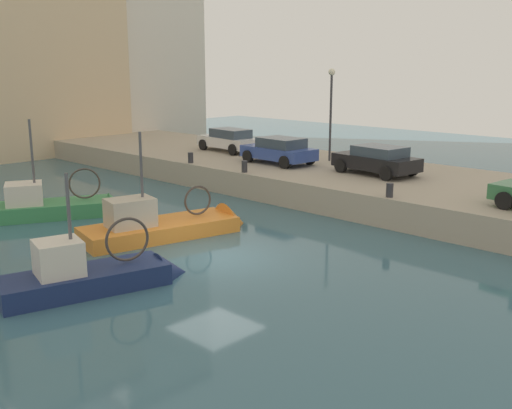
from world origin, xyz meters
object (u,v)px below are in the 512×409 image
Objects in this scene: fishing_boat_orange at (170,232)px; mooring_bollard_mid at (245,167)px; fishing_boat_green at (61,212)px; parked_car_blue at (279,150)px; mooring_bollard_south at (390,190)px; quay_streetlamp at (331,99)px; mooring_bollard_north at (191,158)px; parked_car_white at (229,140)px; fishing_boat_navy at (96,284)px; parked_car_black at (377,160)px.

fishing_boat_orange is 12.36× the size of mooring_bollard_mid.
fishing_boat_green reaches higher than parked_car_blue.
mooring_bollard_south is 9.65m from quay_streetlamp.
fishing_boat_green is 8.67m from mooring_bollard_mid.
parked_car_white is at bearing 21.08° from mooring_bollard_north.
parked_car_white is at bearing 52.54° from mooring_bollard_mid.
parked_car_white is at bearing 72.36° from mooring_bollard_south.
fishing_boat_green is at bearing 160.31° from mooring_bollard_mid.
mooring_bollard_mid is 6.43m from quay_streetlamp.
parked_car_white reaches higher than mooring_bollard_south.
fishing_boat_orange reaches higher than mooring_bollard_north.
mooring_bollard_mid is at bearing 90.00° from mooring_bollard_south.
parked_car_white is 7.82× the size of mooring_bollard_north.
fishing_boat_navy is 5.70m from fishing_boat_orange.
parked_car_blue is 3.86m from quay_streetlamp.
mooring_bollard_south is 12.00m from mooring_bollard_north.
parked_car_blue is 7.34× the size of mooring_bollard_south.
mooring_bollard_north is (0.00, 12.00, 0.00)m from mooring_bollard_south.
parked_car_white is 5.29m from parked_car_blue.
fishing_boat_green is 5.83m from fishing_boat_orange.
parked_car_blue is (11.14, -2.35, 1.75)m from fishing_boat_green.
mooring_bollard_north is at bearing 39.85° from fishing_boat_navy.
fishing_boat_navy is 0.83× the size of fishing_boat_orange.
fishing_boat_green is 1.36× the size of parked_car_white.
parked_car_black is 0.87× the size of quay_streetlamp.
parked_car_white is 7.16m from mooring_bollard_mid.
fishing_boat_orange is at bearing -157.51° from mooring_bollard_mid.
fishing_boat_green reaches higher than fishing_boat_navy.
parked_car_blue is at bearing -11.90° from fishing_boat_green.
mooring_bollard_north is at bearing 45.28° from fishing_boat_orange.
parked_car_blue reaches higher than parked_car_black.
mooring_bollard_south and mooring_bollard_mid have the same top height.
parked_car_black reaches higher than mooring_bollard_north.
mooring_bollard_north is 0.11× the size of quay_streetlamp.
fishing_boat_green is 0.86× the size of fishing_boat_orange.
fishing_boat_navy is 1.31× the size of parked_car_white.
parked_car_white is 7.05m from quay_streetlamp.
fishing_boat_orange is at bearing -142.61° from parked_car_white.
parked_car_white reaches higher than mooring_bollard_north.
fishing_boat_green is 14.36m from parked_car_black.
parked_car_white is 0.89× the size of quay_streetlamp.
quay_streetlamp is (2.58, -1.30, 2.55)m from parked_car_blue.
fishing_boat_green is 10.63× the size of mooring_bollard_mid.
mooring_bollard_mid and mooring_bollard_north have the same top height.
mooring_bollard_south is at bearing -127.99° from quay_streetlamp.
fishing_boat_green reaches higher than fishing_boat_orange.
parked_car_black is at bearing -66.19° from mooring_bollard_north.
parked_car_white is 14.36m from mooring_bollard_south.
parked_car_black is (0.84, -5.39, -0.00)m from parked_car_blue.
fishing_boat_navy is 1.17× the size of quay_streetlamp.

